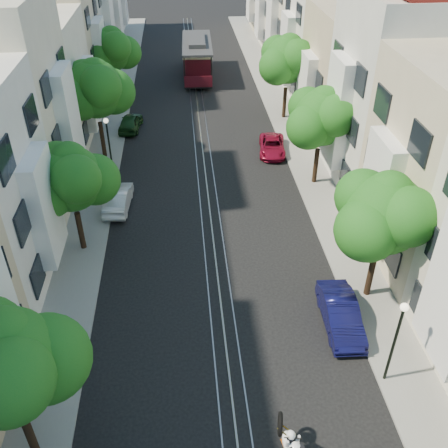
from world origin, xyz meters
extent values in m
plane|color=black|center=(0.00, 28.00, 0.00)|extent=(200.00, 200.00, 0.00)
cube|color=gray|center=(7.25, 28.00, 0.06)|extent=(2.50, 80.00, 0.12)
cube|color=gray|center=(-7.25, 28.00, 0.06)|extent=(2.50, 80.00, 0.12)
cube|color=gray|center=(-0.55, 28.00, 0.01)|extent=(0.06, 80.00, 0.02)
cube|color=gray|center=(0.00, 28.00, 0.01)|extent=(0.06, 80.00, 0.02)
cube|color=gray|center=(0.55, 28.00, 0.01)|extent=(0.06, 80.00, 0.02)
cube|color=tan|center=(0.00, 28.00, 0.00)|extent=(0.08, 80.00, 0.01)
cube|color=white|center=(8.20, 12.00, 4.20)|extent=(0.90, 3.04, 5.50)
cube|color=silver|center=(12.00, 20.00, 6.00)|extent=(7.00, 8.00, 12.00)
cube|color=white|center=(8.20, 20.00, 5.04)|extent=(0.90, 3.04, 6.60)
cube|color=#C6B28C|center=(12.00, 28.00, 4.50)|extent=(7.00, 8.00, 9.00)
cube|color=white|center=(8.20, 28.00, 3.78)|extent=(0.90, 3.04, 4.95)
cube|color=white|center=(12.00, 36.00, 5.25)|extent=(7.00, 8.00, 10.50)
cube|color=white|center=(8.20, 36.00, 4.41)|extent=(0.90, 3.04, 5.78)
cube|color=beige|center=(12.00, 44.00, 5.75)|extent=(7.00, 8.00, 11.50)
cube|color=white|center=(8.20, 44.00, 4.83)|extent=(0.90, 3.04, 6.32)
cube|color=silver|center=(12.00, 52.00, 4.75)|extent=(7.00, 8.00, 9.50)
cube|color=white|center=(8.20, 52.00, 3.99)|extent=(0.90, 3.04, 5.23)
cube|color=white|center=(-8.20, 12.00, 4.12)|extent=(0.90, 3.04, 5.39)
cube|color=white|center=(-8.20, 20.00, 4.94)|extent=(0.90, 3.04, 6.47)
cube|color=silver|center=(-12.00, 28.00, 4.41)|extent=(7.00, 8.00, 8.82)
cube|color=white|center=(-8.20, 28.00, 3.70)|extent=(0.90, 3.04, 4.85)
cube|color=beige|center=(-12.00, 36.00, 5.14)|extent=(7.00, 8.00, 10.29)
cube|color=white|center=(-8.20, 36.00, 4.32)|extent=(0.90, 3.04, 5.66)
cube|color=silver|center=(-12.00, 44.00, 5.63)|extent=(7.00, 8.00, 11.27)
cube|color=white|center=(-8.20, 44.00, 4.73)|extent=(0.90, 3.04, 6.20)
cube|color=#C6B28C|center=(-12.00, 52.00, 4.66)|extent=(7.00, 8.00, 9.31)
cube|color=white|center=(-8.20, 52.00, 3.91)|extent=(0.90, 3.04, 5.12)
cube|color=white|center=(-8.20, 60.00, 4.12)|extent=(0.90, 3.04, 5.39)
cylinder|color=black|center=(7.20, 9.00, 1.34)|extent=(0.30, 0.30, 2.45)
sphere|color=#165917|center=(7.20, 9.00, 4.81)|extent=(3.64, 3.64, 3.64)
sphere|color=#165917|center=(8.30, 9.50, 4.41)|extent=(2.91, 2.91, 2.91)
sphere|color=#165917|center=(6.25, 8.30, 4.51)|extent=(2.84, 2.84, 2.84)
sphere|color=#165917|center=(7.30, 9.10, 5.71)|extent=(2.18, 2.18, 2.18)
cylinder|color=black|center=(7.20, 20.00, 1.31)|extent=(0.30, 0.30, 2.38)
sphere|color=#165917|center=(7.20, 20.00, 4.68)|extent=(3.54, 3.54, 3.54)
sphere|color=#165917|center=(8.30, 20.50, 4.28)|extent=(2.83, 2.83, 2.83)
sphere|color=#165917|center=(6.25, 19.30, 4.38)|extent=(2.76, 2.76, 2.76)
sphere|color=#165917|center=(7.30, 20.10, 5.58)|extent=(2.12, 2.12, 2.12)
cylinder|color=black|center=(7.20, 31.00, 1.38)|extent=(0.30, 0.30, 2.52)
sphere|color=#165917|center=(7.20, 31.00, 4.94)|extent=(3.74, 3.74, 3.74)
sphere|color=#165917|center=(8.30, 31.50, 4.54)|extent=(3.00, 3.00, 3.00)
sphere|color=#165917|center=(6.25, 30.30, 4.64)|extent=(2.92, 2.92, 2.92)
sphere|color=#165917|center=(7.30, 31.10, 5.84)|extent=(2.25, 2.25, 2.25)
cylinder|color=black|center=(-7.20, 2.00, 1.34)|extent=(0.30, 0.30, 2.45)
sphere|color=#165917|center=(-7.20, 2.00, 4.81)|extent=(3.64, 3.64, 3.64)
sphere|color=#165917|center=(-6.10, 2.50, 4.41)|extent=(2.91, 2.91, 2.91)
sphere|color=#165917|center=(-7.10, 2.10, 5.71)|extent=(2.18, 2.18, 2.18)
cylinder|color=black|center=(-7.20, 14.00, 1.26)|extent=(0.30, 0.30, 2.27)
sphere|color=#165917|center=(-7.20, 14.00, 4.47)|extent=(3.38, 3.38, 3.38)
sphere|color=#165917|center=(-6.10, 14.50, 4.07)|extent=(2.70, 2.70, 2.70)
sphere|color=#165917|center=(-8.15, 13.30, 4.17)|extent=(2.64, 2.64, 2.64)
sphere|color=#165917|center=(-7.10, 14.10, 5.38)|extent=(2.03, 2.03, 2.03)
cylinder|color=black|center=(-7.20, 25.00, 1.43)|extent=(0.30, 0.30, 2.62)
sphere|color=#165917|center=(-7.20, 25.00, 5.14)|extent=(3.90, 3.90, 3.90)
sphere|color=#165917|center=(-6.10, 25.50, 4.74)|extent=(3.12, 3.12, 3.12)
sphere|color=#165917|center=(-8.15, 24.30, 4.84)|extent=(3.04, 3.04, 3.04)
sphere|color=#165917|center=(-7.10, 25.10, 6.04)|extent=(2.34, 2.34, 2.34)
cylinder|color=black|center=(-7.20, 36.00, 1.31)|extent=(0.30, 0.30, 2.38)
sphere|color=#165917|center=(-7.20, 36.00, 4.68)|extent=(3.54, 3.54, 3.54)
sphere|color=#165917|center=(-6.10, 36.50, 4.28)|extent=(2.83, 2.83, 2.83)
sphere|color=#165917|center=(-8.15, 35.30, 4.38)|extent=(2.76, 2.76, 2.76)
sphere|color=#165917|center=(-7.10, 36.10, 5.58)|extent=(2.12, 2.12, 2.12)
cylinder|color=black|center=(6.30, 4.00, 2.12)|extent=(0.12, 0.12, 4.00)
sphere|color=#FFF2CC|center=(6.30, 4.00, 4.12)|extent=(0.32, 0.32, 0.32)
cylinder|color=black|center=(-6.30, 22.00, 2.12)|extent=(0.12, 0.12, 4.00)
sphere|color=#FFF2CC|center=(-6.30, 22.00, 4.12)|extent=(0.32, 0.32, 0.32)
torus|color=black|center=(1.48, 1.63, 1.19)|extent=(0.30, 0.87, 0.86)
ellipsoid|color=white|center=(1.75, 0.91, 0.97)|extent=(0.90, 1.30, 1.06)
sphere|color=black|center=(1.73, 0.96, 1.30)|extent=(0.31, 0.31, 0.31)
cube|color=black|center=(0.40, 42.37, 0.52)|extent=(2.89, 9.25, 0.34)
cube|color=#450B14|center=(0.40, 42.37, 1.89)|extent=(2.91, 5.81, 2.75)
cube|color=beige|center=(0.40, 42.37, 2.92)|extent=(2.97, 5.87, 0.69)
cube|color=#2D2D30|center=(0.40, 42.37, 3.38)|extent=(3.12, 9.25, 0.21)
cube|color=#2D2D30|center=(0.40, 42.37, 3.67)|extent=(1.75, 5.20, 0.40)
imported|color=#0B0C39|center=(5.30, 7.16, 0.68)|extent=(1.58, 4.20, 1.37)
imported|color=maroon|center=(5.12, 24.64, 0.55)|extent=(2.36, 4.20, 1.11)
imported|color=silver|center=(-5.60, 18.09, 0.64)|extent=(1.64, 4.00, 1.29)
imported|color=#163716|center=(-5.60, 29.75, 0.64)|extent=(1.98, 3.94, 1.29)
camera|label=1|loc=(-1.39, -8.47, 16.99)|focal=40.00mm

